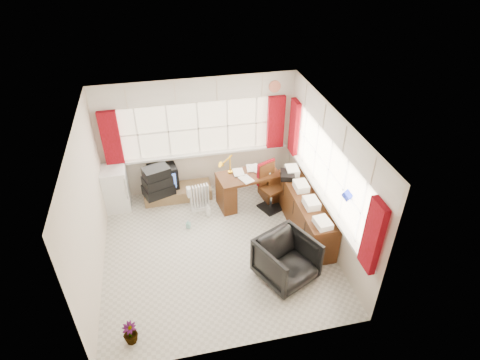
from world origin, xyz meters
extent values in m
plane|color=beige|center=(0.00, 0.00, 0.00)|extent=(4.00, 4.00, 0.00)
plane|color=beige|center=(0.00, 2.00, 1.25)|extent=(4.00, 0.00, 4.00)
plane|color=beige|center=(0.00, -2.00, 1.25)|extent=(4.00, 0.00, 4.00)
plane|color=beige|center=(-2.00, 0.00, 1.25)|extent=(0.00, 4.00, 4.00)
plane|color=beige|center=(2.00, 0.00, 1.25)|extent=(0.00, 4.00, 4.00)
plane|color=white|center=(0.00, 0.00, 2.50)|extent=(4.00, 4.00, 0.00)
plane|color=#FEEEC9|center=(0.00, 1.98, 1.45)|extent=(3.60, 0.00, 3.60)
cube|color=white|center=(0.00, 1.94, 0.87)|extent=(3.70, 0.12, 0.05)
cube|color=white|center=(-1.20, 1.97, 1.45)|extent=(0.03, 0.02, 1.10)
cube|color=white|center=(-0.60, 1.97, 1.45)|extent=(0.03, 0.02, 1.10)
cube|color=white|center=(0.00, 1.97, 1.45)|extent=(0.03, 0.02, 1.10)
cube|color=white|center=(0.60, 1.97, 1.45)|extent=(0.03, 0.02, 1.10)
cube|color=white|center=(1.20, 1.97, 1.45)|extent=(0.03, 0.02, 1.10)
plane|color=#FEEEC9|center=(1.98, 0.00, 1.45)|extent=(0.00, 3.60, 3.60)
cube|color=white|center=(1.94, 0.00, 0.87)|extent=(0.12, 3.70, 0.05)
cube|color=white|center=(1.97, -1.20, 1.45)|extent=(0.02, 0.03, 1.10)
cube|color=white|center=(1.97, -0.60, 1.45)|extent=(0.02, 0.03, 1.10)
cube|color=white|center=(1.97, 0.00, 1.45)|extent=(0.02, 0.03, 1.10)
cube|color=white|center=(1.97, 0.60, 1.45)|extent=(0.02, 0.03, 1.10)
cube|color=white|center=(1.97, 1.20, 1.45)|extent=(0.02, 0.03, 1.10)
cube|color=maroon|center=(-1.70, 1.90, 1.46)|extent=(0.35, 0.10, 1.15)
cube|color=maroon|center=(1.60, 1.90, 1.46)|extent=(0.35, 0.10, 1.15)
cube|color=maroon|center=(1.90, 1.60, 1.46)|extent=(0.10, 0.35, 1.15)
cube|color=maroon|center=(1.90, -1.70, 1.46)|extent=(0.10, 0.35, 1.15)
cube|color=beige|center=(0.00, 1.96, 2.25)|extent=(3.95, 0.08, 0.48)
cube|color=beige|center=(1.96, 0.00, 2.25)|extent=(0.08, 3.95, 0.48)
cube|color=#472310|center=(0.86, 1.22, 0.68)|extent=(1.31, 0.78, 0.06)
cube|color=#472310|center=(0.39, 1.15, 0.33)|extent=(0.36, 0.59, 0.65)
cube|color=#472310|center=(1.33, 1.29, 0.33)|extent=(0.36, 0.59, 0.65)
cube|color=white|center=(0.86, 1.22, 0.72)|extent=(0.25, 0.31, 0.02)
cube|color=white|center=(0.86, 1.22, 0.73)|extent=(0.25, 0.31, 0.02)
cube|color=white|center=(0.86, 1.22, 0.73)|extent=(0.25, 0.31, 0.02)
cube|color=white|center=(0.86, 1.22, 0.73)|extent=(0.25, 0.31, 0.02)
cube|color=white|center=(0.86, 1.22, 0.74)|extent=(0.25, 0.31, 0.02)
cube|color=white|center=(0.86, 1.22, 0.74)|extent=(0.25, 0.31, 0.02)
cylinder|color=#FDB10A|center=(0.52, 1.38, 0.72)|extent=(0.10, 0.10, 0.02)
cylinder|color=#FDB10A|center=(0.52, 1.38, 0.91)|extent=(0.02, 0.02, 0.37)
cone|color=#FDB10A|center=(0.52, 1.38, 1.05)|extent=(0.16, 0.14, 0.15)
cube|color=black|center=(1.28, 0.94, 0.02)|extent=(0.56, 0.56, 0.04)
cylinder|color=silver|center=(1.28, 0.94, 0.24)|extent=(0.06, 0.06, 0.49)
cube|color=#472310|center=(1.28, 0.94, 0.49)|extent=(0.54, 0.53, 0.06)
cube|color=#472310|center=(1.20, 1.13, 0.75)|extent=(0.36, 0.20, 0.47)
cube|color=maroon|center=(1.20, 1.13, 0.77)|extent=(0.40, 0.22, 0.49)
imported|color=black|center=(1.00, -0.90, 0.39)|extent=(1.13, 1.14, 0.79)
cube|color=white|center=(-0.15, 1.21, 0.04)|extent=(0.41, 0.21, 0.08)
cube|color=white|center=(-0.32, 1.19, 0.33)|extent=(0.04, 0.12, 0.51)
cube|color=white|center=(-0.26, 1.20, 0.33)|extent=(0.04, 0.12, 0.51)
cube|color=white|center=(-0.21, 1.20, 0.33)|extent=(0.04, 0.12, 0.51)
cube|color=white|center=(-0.15, 1.21, 0.33)|extent=(0.04, 0.12, 0.51)
cube|color=white|center=(-0.09, 1.22, 0.33)|extent=(0.04, 0.12, 0.51)
cube|color=white|center=(-0.03, 1.23, 0.33)|extent=(0.04, 0.12, 0.51)
cube|color=white|center=(0.03, 1.23, 0.33)|extent=(0.04, 0.12, 0.51)
cube|color=#472310|center=(1.73, 0.20, 0.38)|extent=(0.50, 2.00, 0.75)
cube|color=white|center=(1.70, -0.60, 0.80)|extent=(0.24, 0.32, 0.10)
cube|color=white|center=(1.70, -0.07, 0.80)|extent=(0.24, 0.32, 0.10)
cube|color=white|center=(1.70, 0.47, 0.80)|extent=(0.24, 0.32, 0.10)
cube|color=white|center=(1.70, 1.00, 0.80)|extent=(0.24, 0.32, 0.10)
cube|color=black|center=(1.57, 0.90, 0.81)|extent=(0.35, 0.40, 0.11)
cube|color=#95734A|center=(-0.55, 1.72, 0.12)|extent=(1.40, 0.50, 0.25)
cube|color=black|center=(-0.82, 1.85, 0.50)|extent=(0.64, 0.59, 0.51)
cube|color=#4569C4|center=(-0.77, 1.59, 0.50)|extent=(0.42, 0.09, 0.34)
cube|color=black|center=(-0.93, 1.57, 0.36)|extent=(0.70, 0.56, 0.22)
cube|color=black|center=(-0.93, 1.57, 0.58)|extent=(0.64, 0.53, 0.21)
cube|color=black|center=(-0.93, 1.57, 0.78)|extent=(0.59, 0.49, 0.20)
cube|color=white|center=(-1.80, 1.67, 0.46)|extent=(0.55, 0.55, 0.91)
cube|color=silver|center=(-1.55, 1.41, 0.59)|extent=(0.02, 0.02, 0.48)
imported|color=white|center=(-0.02, 0.97, 0.14)|extent=(0.11, 0.11, 0.28)
imported|color=#82C2B6|center=(-0.45, 0.70, 0.08)|extent=(0.10, 0.10, 0.17)
imported|color=black|center=(-1.51, -1.58, 0.19)|extent=(0.24, 0.24, 0.37)
camera|label=1|loc=(-0.73, -5.26, 5.17)|focal=30.00mm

